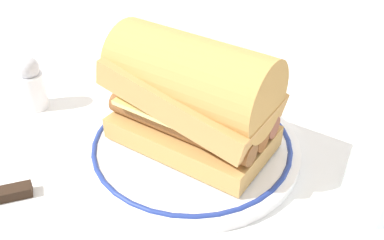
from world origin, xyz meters
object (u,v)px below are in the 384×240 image
(plate, at_px, (192,145))
(drinking_glass, at_px, (382,170))
(salt_shaker, at_px, (32,83))
(sausage_sandwich, at_px, (192,94))

(plate, relative_size, drinking_glass, 2.25)
(plate, bearing_deg, salt_shaker, 177.05)
(plate, xyz_separation_m, sausage_sandwich, (0.00, -0.00, 0.07))
(sausage_sandwich, xyz_separation_m, salt_shaker, (-0.23, 0.01, -0.04))
(drinking_glass, relative_size, salt_shaker, 1.51)
(plate, relative_size, sausage_sandwich, 1.26)
(plate, xyz_separation_m, drinking_glass, (0.20, -0.02, 0.04))
(sausage_sandwich, relative_size, drinking_glass, 1.78)
(drinking_glass, bearing_deg, sausage_sandwich, 175.43)
(sausage_sandwich, height_order, salt_shaker, sausage_sandwich)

